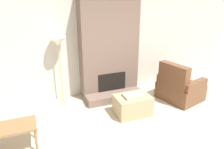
% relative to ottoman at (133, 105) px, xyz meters
% --- Properties ---
extents(wall_back, '(7.88, 0.06, 2.60)m').
position_rel_ottoman_xyz_m(wall_back, '(-0.12, 1.41, 1.07)').
color(wall_back, '#BCB7AD').
rests_on(wall_back, ground_plane).
extents(fireplace, '(1.46, 0.82, 2.60)m').
position_rel_ottoman_xyz_m(fireplace, '(-0.12, 1.14, 0.99)').
color(fireplace, brown).
rests_on(fireplace, ground_plane).
extents(ottoman, '(0.77, 0.53, 0.49)m').
position_rel_ottoman_xyz_m(ottoman, '(0.00, 0.00, 0.00)').
color(ottoman, '#998460').
rests_on(ottoman, ground_plane).
extents(armchair, '(1.09, 1.15, 0.99)m').
position_rel_ottoman_xyz_m(armchair, '(1.39, 0.22, 0.07)').
color(armchair, brown).
rests_on(armchair, ground_plane).
extents(side_table, '(0.73, 0.48, 0.48)m').
position_rel_ottoman_xyz_m(side_table, '(-2.40, -0.33, 0.19)').
color(side_table, brown).
rests_on(side_table, ground_plane).
extents(floor_lamp_left, '(0.38, 0.38, 1.62)m').
position_rel_ottoman_xyz_m(floor_lamp_left, '(-1.35, 1.17, 1.20)').
color(floor_lamp_left, tan).
rests_on(floor_lamp_left, ground_plane).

